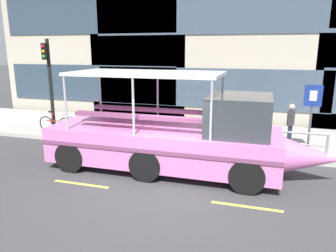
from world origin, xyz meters
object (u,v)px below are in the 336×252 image
(traffic_light_pole, at_px, (49,76))
(pedestrian_near_bow, at_px, (291,121))
(duck_tour_boat, at_px, (179,138))
(leaned_bicycle, at_px, (56,124))
(parking_sign, at_px, (312,107))

(traffic_light_pole, xyz_separation_m, pedestrian_near_bow, (10.48, 0.65, -1.52))
(duck_tour_boat, bearing_deg, leaned_bicycle, 158.92)
(traffic_light_pole, xyz_separation_m, parking_sign, (11.08, -0.13, -0.83))
(parking_sign, xyz_separation_m, pedestrian_near_bow, (-0.60, 0.79, -0.70))
(parking_sign, bearing_deg, duck_tour_boat, -148.12)
(traffic_light_pole, relative_size, leaned_bicycle, 2.40)
(pedestrian_near_bow, bearing_deg, duck_tour_boat, -136.63)
(pedestrian_near_bow, bearing_deg, traffic_light_pole, -176.44)
(traffic_light_pole, bearing_deg, leaned_bicycle, -35.66)
(traffic_light_pole, bearing_deg, duck_tour_boat, -21.80)
(parking_sign, height_order, pedestrian_near_bow, parking_sign)
(leaned_bicycle, bearing_deg, traffic_light_pole, 144.34)
(duck_tour_boat, bearing_deg, traffic_light_pole, 158.20)
(leaned_bicycle, xyz_separation_m, duck_tour_boat, (6.58, -2.53, 0.53))
(duck_tour_boat, distance_m, pedestrian_near_bow, 4.95)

